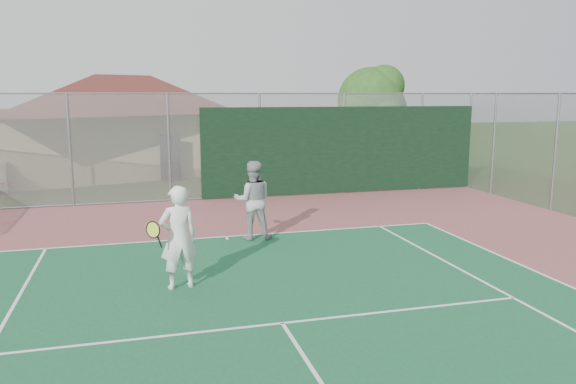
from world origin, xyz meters
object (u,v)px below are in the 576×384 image
object	(u,v)px
clubhouse	(124,114)
tree	(372,103)
player_grey_back	(253,201)
player_white_front	(178,238)

from	to	relation	value
clubhouse	tree	size ratio (longest dim) A/B	2.85
player_grey_back	tree	bearing A→B (deg)	-117.74
clubhouse	player_white_front	size ratio (longest dim) A/B	7.17
player_white_front	player_grey_back	distance (m)	3.68
clubhouse	player_white_front	xyz separation A→B (m)	(1.11, -16.63, -1.64)
clubhouse	player_white_front	world-z (taller)	clubhouse
tree	player_white_front	bearing A→B (deg)	-125.85
tree	player_grey_back	xyz separation A→B (m)	(-7.37, -9.87, -2.16)
tree	player_white_front	distance (m)	16.14
tree	player_grey_back	world-z (taller)	tree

